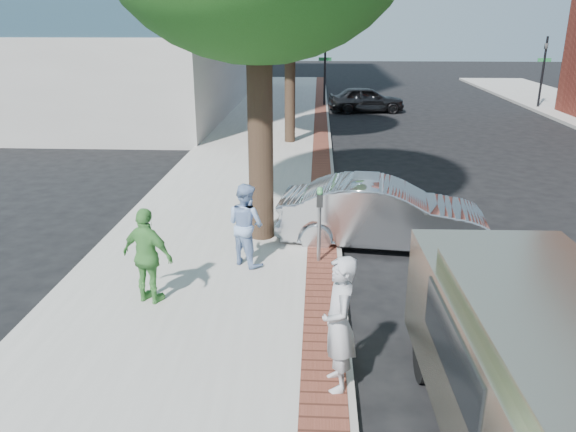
# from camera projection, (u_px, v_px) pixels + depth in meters

# --- Properties ---
(ground) EXTENTS (120.00, 120.00, 0.00)m
(ground) POSITION_uv_depth(u_px,v_px,m) (284.00, 281.00, 10.42)
(ground) COLOR black
(ground) RESTS_ON ground
(sidewalk) EXTENTS (5.00, 60.00, 0.15)m
(sidewalk) POSITION_uv_depth(u_px,v_px,m) (253.00, 169.00, 18.01)
(sidewalk) COLOR #9E9991
(sidewalk) RESTS_ON ground
(brick_strip) EXTENTS (0.60, 60.00, 0.01)m
(brick_strip) POSITION_uv_depth(u_px,v_px,m) (321.00, 167.00, 17.87)
(brick_strip) COLOR brown
(brick_strip) RESTS_ON sidewalk
(curb) EXTENTS (0.10, 60.00, 0.15)m
(curb) POSITION_uv_depth(u_px,v_px,m) (332.00, 170.00, 17.88)
(curb) COLOR gray
(curb) RESTS_ON ground
(office_base) EXTENTS (18.20, 22.20, 4.00)m
(office_base) POSITION_uv_depth(u_px,v_px,m) (74.00, 69.00, 31.15)
(office_base) COLOR gray
(office_base) RESTS_ON ground
(signal_near) EXTENTS (0.70, 0.15, 3.80)m
(signal_near) POSITION_uv_depth(u_px,v_px,m) (325.00, 66.00, 30.37)
(signal_near) COLOR black
(signal_near) RESTS_ON ground
(signal_far) EXTENTS (0.70, 0.15, 3.80)m
(signal_far) POSITION_uv_depth(u_px,v_px,m) (543.00, 67.00, 29.78)
(signal_far) COLOR black
(signal_far) RESTS_ON ground
(parking_meter) EXTENTS (0.12, 0.32, 1.47)m
(parking_meter) POSITION_uv_depth(u_px,v_px,m) (320.00, 210.00, 10.56)
(parking_meter) COLOR gray
(parking_meter) RESTS_ON sidewalk
(person_gray) EXTENTS (0.51, 0.70, 1.78)m
(person_gray) POSITION_uv_depth(u_px,v_px,m) (339.00, 324.00, 6.91)
(person_gray) COLOR #A7A7AC
(person_gray) RESTS_ON sidewalk
(person_officer) EXTENTS (0.98, 0.95, 1.59)m
(person_officer) POSITION_uv_depth(u_px,v_px,m) (246.00, 224.00, 10.56)
(person_officer) COLOR #89A6D4
(person_officer) RESTS_ON sidewalk
(person_green) EXTENTS (1.03, 0.72, 1.62)m
(person_green) POSITION_uv_depth(u_px,v_px,m) (148.00, 256.00, 9.10)
(person_green) COLOR #4C9945
(person_green) RESTS_ON sidewalk
(sedan_silver) EXTENTS (4.48, 1.99, 1.43)m
(sedan_silver) POSITION_uv_depth(u_px,v_px,m) (382.00, 214.00, 11.85)
(sedan_silver) COLOR #B1B3B9
(sedan_silver) RESTS_ON ground
(bg_car) EXTENTS (4.08, 1.99, 1.34)m
(bg_car) POSITION_uv_depth(u_px,v_px,m) (366.00, 99.00, 29.34)
(bg_car) COLOR black
(bg_car) RESTS_ON ground
(van) EXTENTS (2.18, 5.45, 1.99)m
(van) POSITION_uv_depth(u_px,v_px,m) (549.00, 379.00, 5.77)
(van) COLOR #9C9680
(van) RESTS_ON ground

